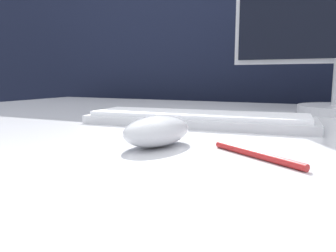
% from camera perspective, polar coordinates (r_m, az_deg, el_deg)
% --- Properties ---
extents(partition_panel, '(5.00, 0.03, 1.44)m').
position_cam_1_polar(partition_panel, '(1.32, 19.92, 3.64)').
color(partition_panel, black).
rests_on(partition_panel, ground_plane).
extents(computer_mouse_near, '(0.09, 0.12, 0.04)m').
position_cam_1_polar(computer_mouse_near, '(0.42, -1.86, -0.86)').
color(computer_mouse_near, silver).
rests_on(computer_mouse_near, desk).
extents(keyboard, '(0.43, 0.16, 0.02)m').
position_cam_1_polar(keyboard, '(0.62, 5.06, 1.24)').
color(keyboard, silver).
rests_on(keyboard, desk).
extents(pen, '(0.11, 0.08, 0.01)m').
position_cam_1_polar(pen, '(0.38, 15.09, -4.82)').
color(pen, red).
rests_on(pen, desk).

